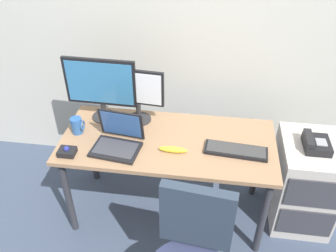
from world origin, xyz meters
name	(u,v)px	position (x,y,z in m)	size (l,w,h in m)	color
ground_plane	(168,209)	(0.00, 0.00, 0.00)	(8.00, 8.00, 0.00)	#3B465C
back_wall	(181,8)	(0.00, 0.69, 1.40)	(6.00, 0.10, 2.80)	beige
desk	(168,149)	(0.00, 0.00, 0.63)	(1.47, 0.67, 0.72)	#967151
file_cabinet	(304,182)	(1.00, 0.10, 0.35)	(0.42, 0.53, 0.70)	#BDB5AB
desk_phone	(316,144)	(0.99, 0.08, 0.73)	(0.17, 0.20, 0.09)	black
monitor_main	(100,85)	(-0.51, 0.20, 0.99)	(0.52, 0.18, 0.48)	#262628
monitor_side	(137,92)	(-0.25, 0.21, 0.95)	(0.38, 0.18, 0.41)	#262628
keyboard	(236,150)	(0.46, -0.06, 0.73)	(0.42, 0.17, 0.03)	black
laptop	(118,140)	(-0.32, -0.11, 0.77)	(0.34, 0.30, 0.24)	black
trackball_mouse	(67,152)	(-0.63, -0.24, 0.74)	(0.11, 0.09, 0.07)	black
coffee_mug	(77,125)	(-0.64, 0.00, 0.78)	(0.09, 0.08, 0.12)	#2B5797
banana	(173,150)	(0.05, -0.12, 0.74)	(0.19, 0.04, 0.04)	yellow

